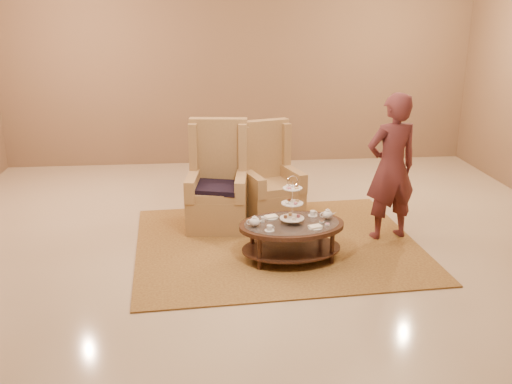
{
  "coord_description": "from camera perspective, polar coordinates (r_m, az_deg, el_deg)",
  "views": [
    {
      "loc": [
        -0.66,
        -5.8,
        2.67
      ],
      "look_at": [
        -0.08,
        0.2,
        0.68
      ],
      "focal_mm": 40.0,
      "sensor_mm": 36.0,
      "label": 1
    }
  ],
  "objects": [
    {
      "name": "tea_table",
      "position": [
        6.19,
        3.59,
        -3.79
      ],
      "size": [
        1.22,
        0.89,
        0.96
      ],
      "rotation": [
        0.0,
        0.0,
        0.09
      ],
      "color": "black",
      "rests_on": "ground"
    },
    {
      "name": "person",
      "position": [
        6.78,
        13.38,
        2.38
      ],
      "size": [
        0.71,
        0.54,
        1.74
      ],
      "rotation": [
        0.0,
        0.0,
        3.35
      ],
      "color": "#532325",
      "rests_on": "ground"
    },
    {
      "name": "armchair_right",
      "position": [
        7.41,
        1.29,
        0.59
      ],
      "size": [
        0.85,
        0.87,
        1.25
      ],
      "rotation": [
        0.0,
        0.0,
        0.3
      ],
      "color": "#A8814F",
      "rests_on": "ground"
    },
    {
      "name": "wall_back",
      "position": [
        9.86,
        -1.7,
        12.91
      ],
      "size": [
        8.0,
        0.04,
        3.5
      ],
      "primitive_type": "cube",
      "color": "brown",
      "rests_on": "ground"
    },
    {
      "name": "ground",
      "position": [
        6.42,
        0.88,
        -6.33
      ],
      "size": [
        8.0,
        8.0,
        0.0
      ],
      "primitive_type": "plane",
      "color": "#C3AF91",
      "rests_on": "ground"
    },
    {
      "name": "rug",
      "position": [
        6.7,
        2.1,
        -5.16
      ],
      "size": [
        3.39,
        2.89,
        0.02
      ],
      "rotation": [
        0.0,
        0.0,
        0.06
      ],
      "color": "olive",
      "rests_on": "ground"
    },
    {
      "name": "ceiling",
      "position": [
        6.42,
        0.88,
        -6.33
      ],
      "size": [
        8.0,
        8.0,
        0.02
      ],
      "primitive_type": "cube",
      "color": "silver",
      "rests_on": "ground"
    },
    {
      "name": "armchair_left",
      "position": [
        7.13,
        -3.82,
        0.09
      ],
      "size": [
        0.8,
        0.83,
        1.33
      ],
      "rotation": [
        0.0,
        0.0,
        -0.12
      ],
      "color": "#A8814F",
      "rests_on": "ground"
    }
  ]
}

